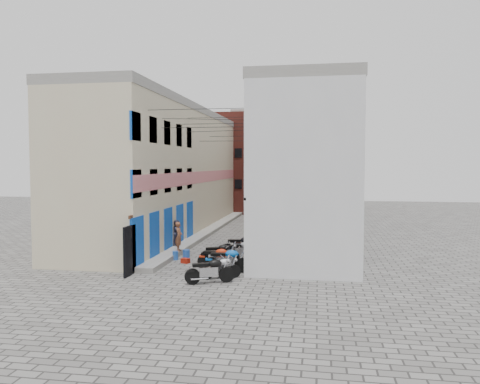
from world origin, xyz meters
The scene contains 21 objects.
ground centered at (0.00, 0.00, 0.00)m, with size 90.00×90.00×0.00m, color #5A5754.
plinth centered at (-2.05, 13.00, 0.12)m, with size 0.90×26.00×0.25m, color gray.
building_left centered at (-4.98, 12.95, 4.50)m, with size 5.10×27.00×9.00m.
building_right centered at (5.00, 13.00, 4.51)m, with size 5.94×26.00×9.00m.
building_far_brick_left centered at (-2.00, 28.00, 5.00)m, with size 6.00×6.00×10.00m, color maroon.
building_far_brick_right centered at (3.00, 30.00, 4.00)m, with size 5.00×6.00×8.00m, color maroon.
building_far_concrete centered at (0.00, 34.00, 5.50)m, with size 8.00×5.00×11.00m, color gray.
far_shopfront centered at (0.00, 25.20, 1.20)m, with size 2.00×0.30×2.40m, color black.
overhead_wires centered at (0.00, 7.64, 7.12)m, with size 5.80×13.02×1.32m.
motorcycle_a centered at (1.27, -1.21, 0.60)m, with size 0.65×2.07×1.20m, color black, non-canonical shape.
motorcycle_b centered at (1.55, -0.33, 0.51)m, with size 0.56×1.78×1.03m, color silver, non-canonical shape.
motorcycle_c centered at (1.59, 0.86, 0.62)m, with size 0.68×2.14×1.24m, color #0C59B8, non-canonical shape.
motorcycle_d centered at (0.96, 1.69, 0.56)m, with size 0.61×1.92×1.11m, color red, non-canonical shape.
motorcycle_e centered at (0.88, 2.62, 0.58)m, with size 0.63×2.00×1.16m, color black, non-canonical shape.
motorcycle_f centered at (1.78, 3.85, 0.55)m, with size 0.60×1.89×1.09m, color #9A999E, non-canonical shape.
motorcycle_g centered at (1.64, 4.69, 0.63)m, with size 0.68×2.17×1.26m, color black, non-canonical shape.
person_a centered at (-1.70, 4.26, 1.03)m, with size 0.57×0.38×1.57m, color brown.
person_b centered at (-2.34, 6.02, 0.97)m, with size 0.70×0.55×1.45m, color #32344B.
water_jug_near centered at (-0.93, 3.04, 0.28)m, with size 0.36×0.36×0.56m, color #2352B3.
water_jug_far centered at (-1.55, 3.15, 0.23)m, with size 0.29×0.29×0.45m, color blue.
red_crate centered at (-0.82, 2.45, 0.12)m, with size 0.39×0.29×0.24m, color #9D190B.
Camera 1 is at (5.61, -19.66, 4.86)m, focal length 35.00 mm.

